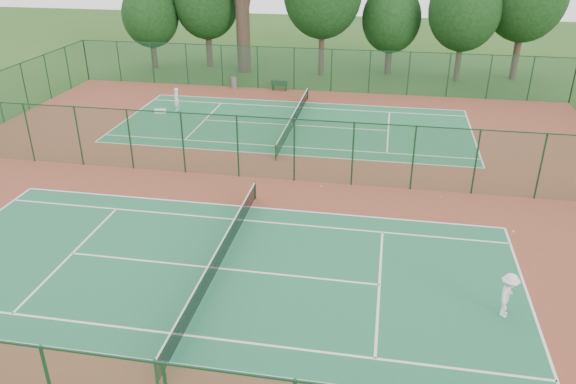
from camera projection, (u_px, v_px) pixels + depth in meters
The scene contains 17 objects.
ground at pixel (266, 178), 30.55m from camera, with size 120.00×120.00×0.00m, color #274D18.
red_pad at pixel (266, 178), 30.55m from camera, with size 40.00×36.00×0.01m, color brown.
court_near at pixel (219, 268), 22.56m from camera, with size 23.77×10.97×0.01m, color #206643.
court_far at pixel (294, 125), 38.53m from camera, with size 23.77×10.97×0.01m, color #226B40.
fence_north at pixel (313, 70), 45.75m from camera, with size 40.00×0.09×3.50m.
fence_divider at pixel (266, 148), 29.79m from camera, with size 40.00×0.09×3.50m.
tennis_net_near at pixel (218, 257), 22.33m from camera, with size 0.10×12.90×0.97m.
tennis_net_far at pixel (294, 118), 38.30m from camera, with size 0.10×12.90×0.97m.
player_near at pixel (508, 295), 19.50m from camera, with size 1.10×0.63×1.70m, color white.
player_far at pixel (176, 99), 41.23m from camera, with size 0.61×0.40×1.68m, color silver.
trash_bin at pixel (234, 83), 47.01m from camera, with size 0.51×0.51×0.91m, color slate.
bench at pixel (279, 85), 46.34m from camera, with size 1.38×0.41×0.85m.
kit_bag at pixel (160, 111), 40.90m from camera, with size 0.83×0.31×0.31m, color silver.
stray_ball_a at pixel (321, 186), 29.54m from camera, with size 0.07×0.07×0.07m, color #EBF238.
stray_ball_b at pixel (440, 197), 28.35m from camera, with size 0.07×0.07×0.07m, color #B3CE2F.
stray_ball_c at pixel (253, 179), 30.38m from camera, with size 0.06×0.06×0.06m, color #D5E234.
evergreen_row at pixel (327, 73), 51.98m from camera, with size 39.00×5.00×12.00m, color black, non-canonical shape.
Camera 1 is at (6.12, -27.20, 12.57)m, focal length 35.00 mm.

